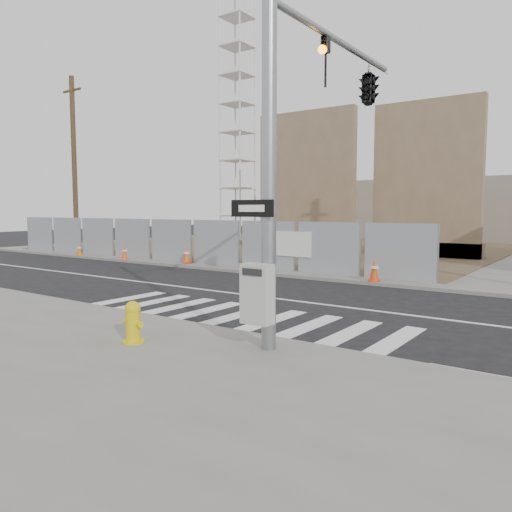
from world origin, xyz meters
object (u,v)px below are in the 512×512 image
Objects in this scene: fire_hydrant at (133,322)px; traffic_cone_d at (374,271)px; traffic_cone_c at (187,255)px; signal_pole at (341,108)px; crane_tower at (238,120)px; traffic_cone_a at (79,250)px; traffic_cone_b at (125,253)px.

fire_hydrant reaches higher than traffic_cone_d.
signal_pole is at bearing -31.55° from traffic_cone_c.
crane_tower is at bearing 137.09° from fire_hydrant.
signal_pole is 7.78m from traffic_cone_d.
traffic_cone_a is at bearing -176.29° from traffic_cone_c.
traffic_cone_c is at bearing 177.01° from traffic_cone_d.
fire_hydrant is 10.17m from traffic_cone_d.
crane_tower is at bearing 102.12° from traffic_cone_b.
traffic_cone_c reaches higher than traffic_cone_a.
crane_tower is 28.60× the size of traffic_cone_a.
traffic_cone_a is (-0.96, -12.78, -8.59)m from crane_tower.
fire_hydrant is at bearing -50.70° from traffic_cone_c.
signal_pole is 9.20× the size of traffic_cone_d.
traffic_cone_b is (2.74, -12.78, -8.57)m from crane_tower.
traffic_cone_c is (-8.71, 10.64, -0.03)m from fire_hydrant.
signal_pole is at bearing -23.01° from traffic_cone_b.
signal_pole is 6.21m from fire_hydrant.
traffic_cone_d is at bearing 105.26° from signal_pole.
traffic_cone_a is 3.71m from traffic_cone_b.
traffic_cone_c is at bearing 3.71° from traffic_cone_a.
traffic_cone_d is at bearing 100.30° from fire_hydrant.
crane_tower reaches higher than traffic_cone_c.
traffic_cone_c reaches higher than traffic_cone_b.
signal_pole is at bearing 73.12° from fire_hydrant.
fire_hydrant reaches higher than traffic_cone_c.
crane_tower reaches higher than traffic_cone_b.
traffic_cone_a is (-16.17, 10.16, -0.08)m from fire_hydrant.
traffic_cone_b is at bearing 154.37° from fire_hydrant.
traffic_cone_d is at bearing 0.00° from traffic_cone_a.
fire_hydrant is (15.21, -22.94, -8.52)m from crane_tower.
traffic_cone_c is (3.76, 0.48, 0.03)m from traffic_cone_b.
traffic_cone_a is at bearing -94.31° from crane_tower.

